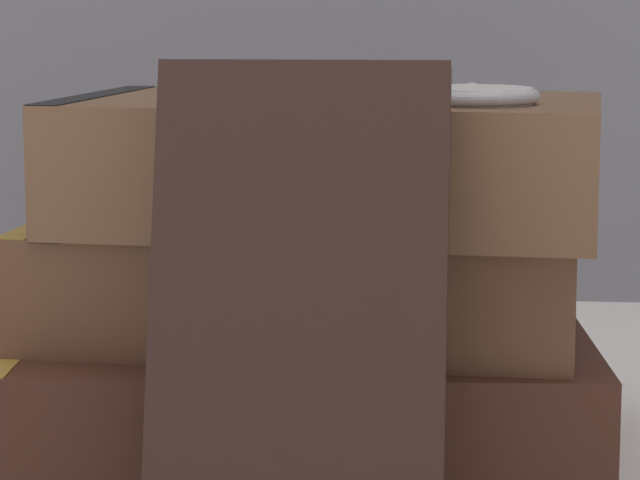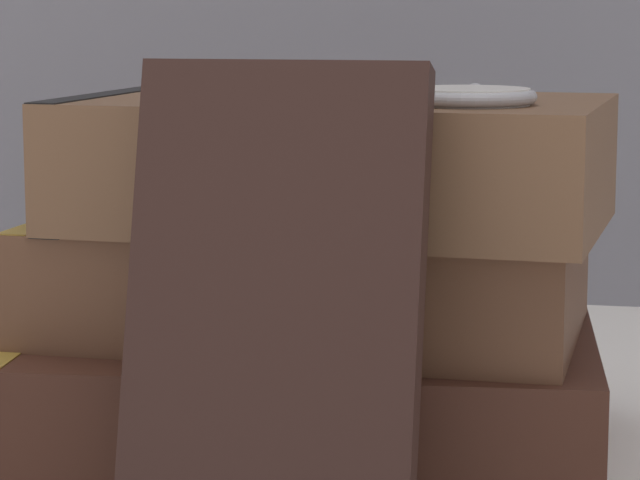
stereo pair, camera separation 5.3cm
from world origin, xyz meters
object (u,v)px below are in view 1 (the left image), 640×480
Objects in this scene: reading_glasses at (196,362)px; pocket_watch at (471,95)px; book_flat_middle at (291,276)px; book_leaning_front at (298,320)px; book_flat_bottom at (287,392)px; book_flat_top at (319,162)px.

pocket_watch is at bearing -65.57° from reading_glasses.
book_flat_middle is 1.37× the size of book_leaning_front.
book_flat_bottom is 4.53× the size of pocket_watch.
book_flat_top is 4.02× the size of pocket_watch.
book_flat_top reaches higher than reading_glasses.
pocket_watch is at bearing -19.64° from book_flat_top.
book_flat_middle is 0.15m from reading_glasses.
book_flat_top is 1.88× the size of reading_glasses.
reading_glasses is at bearing 124.05° from book_flat_top.
book_leaning_front reaches higher than book_flat_bottom.
book_leaning_front is (0.02, -0.11, 0.01)m from book_flat_middle.
book_flat_top is 0.19m from reading_glasses.
book_flat_middle is at bearing -78.98° from reading_glasses.
book_flat_bottom is 0.14m from pocket_watch.
book_leaning_front is (0.00, -0.10, -0.04)m from book_flat_top.
pocket_watch is (0.06, -0.03, 0.03)m from book_flat_top.
pocket_watch reaches higher than reading_glasses.
book_leaning_front is 2.99× the size of pocket_watch.
book_flat_top is (0.01, -0.01, 0.05)m from book_flat_middle.
book_flat_top is (0.01, 0.00, 0.09)m from book_flat_bottom.
reading_glasses is at bearing 119.08° from book_flat_middle.
book_flat_top is at bearing 2.21° from book_flat_bottom.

